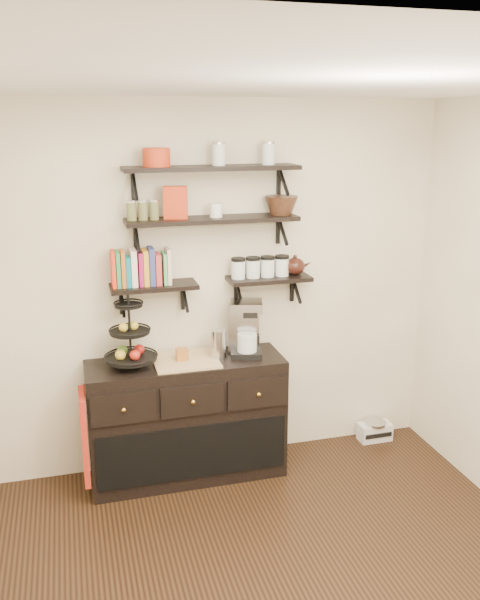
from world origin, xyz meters
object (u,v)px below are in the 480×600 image
sideboard (187,419)px  coffee_maker (245,329)px  fruit_stand (131,342)px  radio (375,431)px

sideboard → coffee_maker: (0.45, 0.03, 0.64)m
fruit_stand → coffee_maker: bearing=1.7°
sideboard → fruit_stand: (-0.38, 0.00, 0.63)m
coffee_maker → radio: 1.53m
fruit_stand → coffee_maker: size_ratio=1.29×
sideboard → radio: sideboard is taller
fruit_stand → radio: bearing=3.2°
sideboard → radio: size_ratio=5.18×
fruit_stand → coffee_maker: (0.82, 0.02, 0.01)m
coffee_maker → radio: (1.14, 0.08, -1.01)m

